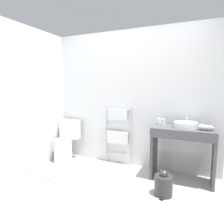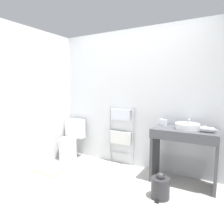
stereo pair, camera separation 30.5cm
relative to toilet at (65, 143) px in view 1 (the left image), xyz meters
The scene contains 13 objects.
ground_plane 1.61m from the toilet, 41.69° to the right, with size 12.00×12.00×0.00m, color #B2AFA8.
wall_back 1.51m from the toilet, 17.48° to the left, with size 3.10×0.12×2.41m, color silver.
wall_side 0.99m from the toilet, 130.41° to the right, with size 0.12×2.02×2.41m, color silver.
toilet is the anchor object (origin of this frame).
towel_radiator 1.07m from the toilet, 14.56° to the left, with size 0.49×0.06×1.06m.
vanity_counter 2.15m from the toilet, ahead, with size 0.90×0.47×0.82m.
sink_basin 2.23m from the toilet, ahead, with size 0.34×0.34×0.08m.
faucet 2.25m from the toilet, ahead, with size 0.02×0.10×0.13m.
cup_near_wall 1.84m from the toilet, ahead, with size 0.06×0.06×0.09m.
cup_near_edge 1.91m from the toilet, ahead, with size 0.06×0.06×0.10m.
hair_dryer 2.50m from the toilet, ahead, with size 0.23×0.17×0.08m.
trash_bin 2.03m from the toilet, 14.33° to the right, with size 0.24×0.27×0.34m.
bath_mat 0.69m from the toilet, 87.67° to the right, with size 0.56×0.36×0.01m, color gray.
Camera 1 is at (1.18, -2.00, 1.43)m, focal length 32.00 mm.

